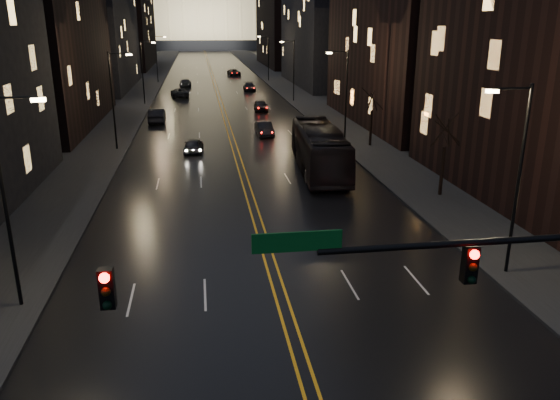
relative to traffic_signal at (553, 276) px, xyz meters
name	(u,v)px	position (x,y,z in m)	size (l,w,h in m)	color
road	(210,70)	(-5.91, 130.00, -5.09)	(20.00, 320.00, 0.02)	black
sidewalk_left	(154,70)	(-19.91, 130.00, -5.02)	(8.00, 320.00, 0.16)	black
sidewalk_right	(265,69)	(8.09, 130.00, -5.02)	(8.00, 320.00, 0.16)	black
center_line	(210,70)	(-5.91, 130.00, -5.08)	(0.62, 320.00, 0.01)	orange
building_left_far	(93,31)	(-26.91, 92.00, 4.90)	(12.00, 34.00, 20.00)	black
building_left_dist	(125,20)	(-26.91, 140.00, 6.90)	(12.00, 40.00, 24.00)	black
building_right_mid	(327,13)	(15.09, 92.00, 7.90)	(12.00, 34.00, 26.00)	black
building_right_dist	(286,24)	(15.09, 140.00, 5.90)	(12.00, 40.00, 22.00)	black
capitol	(202,8)	(-5.91, 250.00, 12.05)	(90.00, 50.00, 58.50)	black
traffic_signal	(553,276)	(0.00, 0.00, 0.00)	(17.29, 0.45, 7.00)	black
streetlamp_right_near	(516,172)	(4.91, 10.00, -0.02)	(2.13, 0.25, 9.00)	black
streetlamp_left_near	(8,193)	(-16.72, 10.00, -0.02)	(2.13, 0.25, 9.00)	black
streetlamp_right_mid	(345,91)	(4.91, 40.00, -0.02)	(2.13, 0.25, 9.00)	black
streetlamp_left_mid	(114,96)	(-16.72, 40.00, -0.02)	(2.13, 0.25, 9.00)	black
streetlamp_right_far	(293,67)	(4.91, 70.00, -0.02)	(2.13, 0.25, 9.00)	black
streetlamp_left_far	(144,69)	(-16.72, 70.00, -0.02)	(2.13, 0.25, 9.00)	black
streetlamp_right_dist	(267,55)	(4.91, 100.00, -0.02)	(2.13, 0.25, 9.00)	black
streetlamp_left_dist	(157,56)	(-16.72, 100.00, -0.02)	(2.13, 0.25, 9.00)	black
tree_right_mid	(446,132)	(7.09, 22.00, -0.58)	(2.40, 2.40, 6.65)	black
tree_right_far	(372,100)	(7.09, 38.00, -0.58)	(2.40, 2.40, 6.65)	black
bus	(319,149)	(0.24, 29.72, -3.25)	(3.11, 13.27, 3.70)	black
oncoming_car_a	(193,145)	(-9.78, 37.92, -4.41)	(1.64, 4.09, 1.39)	black
oncoming_car_b	(157,116)	(-14.13, 54.47, -4.24)	(1.82, 5.21, 1.72)	black
oncoming_car_c	(180,93)	(-12.09, 77.34, -4.36)	(2.46, 5.32, 1.48)	black
oncoming_car_d	(185,83)	(-11.42, 92.05, -4.38)	(2.04, 5.01, 1.45)	black
receding_car_a	(264,129)	(-2.37, 44.84, -4.38)	(1.53, 4.38, 1.44)	black
receding_car_b	(261,106)	(-0.86, 61.51, -4.35)	(1.77, 4.40, 1.50)	black
receding_car_c	(249,87)	(-0.31, 83.90, -4.39)	(1.99, 4.90, 1.42)	black
receding_car_d	(234,72)	(-1.05, 112.94, -4.39)	(2.37, 5.14, 1.43)	black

